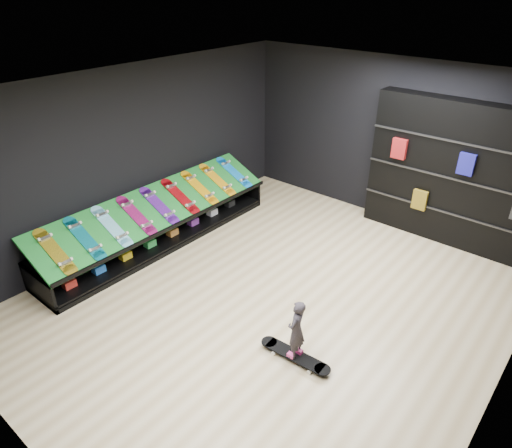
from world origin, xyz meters
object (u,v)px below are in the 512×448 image
Objects in this scene: back_shelving at (460,176)px; floor_skateboard at (295,357)px; display_rack at (160,229)px; child at (296,340)px.

floor_skateboard is at bearing -95.46° from back_shelving.
back_shelving is at bearing 40.45° from display_rack.
floor_skateboard is 0.29m from child.
display_rack is at bearing 163.85° from floor_skateboard.
back_shelving is at bearing 81.04° from floor_skateboard.
display_rack is 3.59m from floor_skateboard.
floor_skateboard is at bearing 0.00° from child.
display_rack is 5.21m from back_shelving.
child is (0.00, 0.00, 0.29)m from floor_skateboard.
back_shelving is 4.22m from child.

